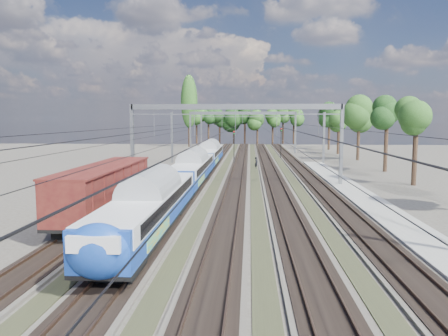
# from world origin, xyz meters

# --- Properties ---
(ground) EXTENTS (220.00, 220.00, 0.00)m
(ground) POSITION_xyz_m (0.00, 0.00, 0.00)
(ground) COLOR #47423A
(ground) RESTS_ON ground
(track_bed) EXTENTS (21.00, 130.00, 0.34)m
(track_bed) POSITION_xyz_m (-0.00, 45.00, 0.10)
(track_bed) COLOR #47423A
(track_bed) RESTS_ON ground
(platform) EXTENTS (3.00, 70.00, 0.30)m
(platform) POSITION_xyz_m (12.00, 20.00, 0.15)
(platform) COLOR gray
(platform) RESTS_ON ground
(catenary) EXTENTS (25.65, 130.00, 9.00)m
(catenary) POSITION_xyz_m (0.33, 52.69, 6.40)
(catenary) COLOR slate
(catenary) RESTS_ON ground
(tree_belt) EXTENTS (39.80, 101.11, 11.57)m
(tree_belt) POSITION_xyz_m (5.41, 94.93, 8.18)
(tree_belt) COLOR black
(tree_belt) RESTS_ON ground
(poplar) EXTENTS (4.40, 4.40, 19.04)m
(poplar) POSITION_xyz_m (-14.50, 98.00, 11.89)
(poplar) COLOR black
(poplar) RESTS_ON ground
(emu_train) EXTENTS (2.84, 60.18, 4.16)m
(emu_train) POSITION_xyz_m (-4.50, 28.05, 2.45)
(emu_train) COLOR black
(emu_train) RESTS_ON ground
(freight_boxcar) EXTENTS (3.08, 14.88, 3.84)m
(freight_boxcar) POSITION_xyz_m (-9.00, 13.05, 2.34)
(freight_boxcar) COLOR black
(freight_boxcar) RESTS_ON ground
(worker) EXTENTS (0.42, 0.64, 1.75)m
(worker) POSITION_xyz_m (2.57, 47.03, 0.87)
(worker) COLOR black
(worker) RESTS_ON ground
(signal_near) EXTENTS (0.36, 0.33, 5.48)m
(signal_near) POSITION_xyz_m (-0.98, 53.41, 3.47)
(signal_near) COLOR black
(signal_near) RESTS_ON ground
(signal_far) EXTENTS (0.40, 0.36, 5.73)m
(signal_far) POSITION_xyz_m (7.51, 65.06, 3.62)
(signal_far) COLOR black
(signal_far) RESTS_ON ground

